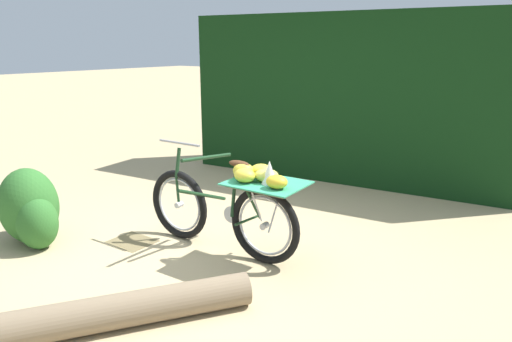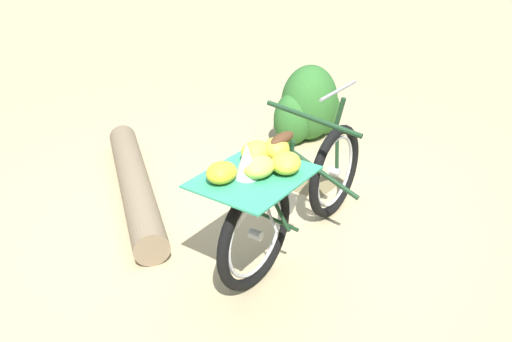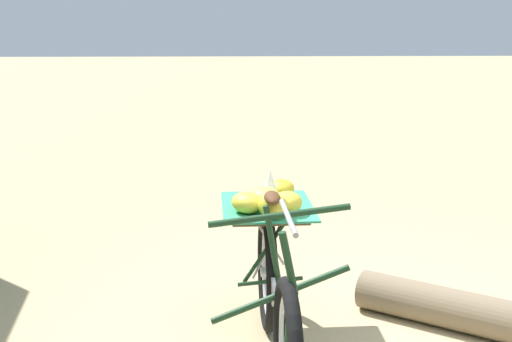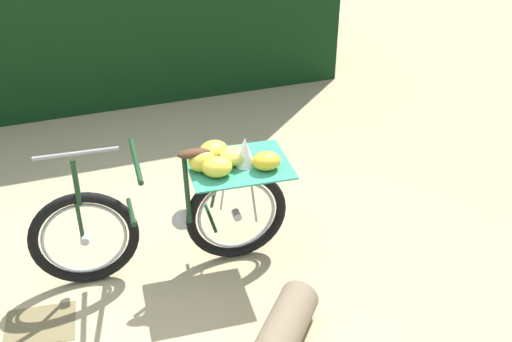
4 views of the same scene
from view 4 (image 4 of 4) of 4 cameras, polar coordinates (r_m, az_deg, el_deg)
name	(u,v)px [view 4 (image 4 of 4)]	position (r m, az deg, el deg)	size (l,w,h in m)	color
ground_plane	(160,286)	(4.44, -8.82, -10.34)	(60.00, 60.00, 0.00)	tan
bicycle	(181,207)	(4.28, -6.87, -3.29)	(1.78, 0.71, 1.03)	black
leaf_litter_patch	(40,325)	(4.34, -19.15, -13.17)	(0.44, 0.36, 0.01)	olive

